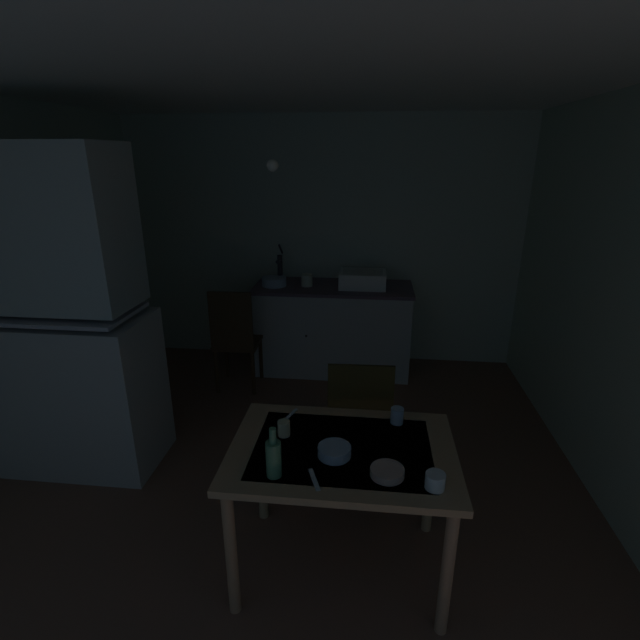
{
  "coord_description": "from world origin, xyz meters",
  "views": [
    {
      "loc": [
        0.5,
        -2.78,
        2.07
      ],
      "look_at": [
        0.19,
        0.04,
        1.06
      ],
      "focal_mm": 26.05,
      "sensor_mm": 36.0,
      "label": 1
    }
  ],
  "objects": [
    {
      "name": "sink_basin",
      "position": [
        0.43,
        1.57,
        0.95
      ],
      "size": [
        0.44,
        0.34,
        0.15
      ],
      "color": "white",
      "rests_on": "counter_cabinet"
    },
    {
      "name": "counter_cabinet",
      "position": [
        0.15,
        1.57,
        0.44
      ],
      "size": [
        1.53,
        0.64,
        0.87
      ],
      "color": "#B1B3AA",
      "rests_on": "ground"
    },
    {
      "name": "mixing_bowl_counter",
      "position": [
        -0.42,
        1.52,
        0.92
      ],
      "size": [
        0.24,
        0.24,
        0.08
      ],
      "primitive_type": "cylinder",
      "color": "#9EB2C6",
      "rests_on": "counter_cabinet"
    },
    {
      "name": "table_knife",
      "position": [
        0.09,
        -0.63,
        0.74
      ],
      "size": [
        0.08,
        0.19,
        0.0
      ],
      "primitive_type": "cube",
      "rotation": [
        0.0,
        0.0,
        1.23
      ],
      "color": "silver",
      "rests_on": "dining_table"
    },
    {
      "name": "mug_dark",
      "position": [
        0.67,
        -0.62,
        0.78
      ],
      "size": [
        0.07,
        0.07,
        0.09
      ],
      "primitive_type": "cylinder",
      "color": "#9EB2C6",
      "rests_on": "dining_table"
    },
    {
      "name": "serving_bowl_wide",
      "position": [
        0.36,
        -0.94,
        0.76
      ],
      "size": [
        0.16,
        0.16,
        0.05
      ],
      "primitive_type": "cylinder",
      "color": "#9EB2C6",
      "rests_on": "dining_table"
    },
    {
      "name": "stoneware_crock",
      "position": [
        -0.1,
        1.54,
        0.93
      ],
      "size": [
        0.11,
        0.11,
        0.12
      ],
      "primitive_type": "cylinder",
      "color": "beige",
      "rests_on": "counter_cabinet"
    },
    {
      "name": "teaspoon_near_bowl",
      "position": [
        0.29,
        -1.12,
        0.74
      ],
      "size": [
        0.07,
        0.15,
        0.0
      ],
      "primitive_type": "cube",
      "rotation": [
        0.0,
        0.0,
        5.08
      ],
      "color": "beige",
      "rests_on": "dining_table"
    },
    {
      "name": "mug_tall",
      "position": [
        0.1,
        -0.8,
        0.78
      ],
      "size": [
        0.06,
        0.06,
        0.08
      ],
      "primitive_type": "cylinder",
      "color": "beige",
      "rests_on": "dining_table"
    },
    {
      "name": "soup_bowl_small",
      "position": [
        0.61,
        -1.06,
        0.75
      ],
      "size": [
        0.15,
        0.15,
        0.03
      ],
      "primitive_type": "cylinder",
      "color": "tan",
      "rests_on": "dining_table"
    },
    {
      "name": "chair_far_side",
      "position": [
        0.47,
        -0.28,
        0.5
      ],
      "size": [
        0.41,
        0.41,
        0.95
      ],
      "color": "#382914",
      "rests_on": "ground"
    },
    {
      "name": "dining_table",
      "position": [
        0.4,
        -0.88,
        0.64
      ],
      "size": [
        1.09,
        0.74,
        0.74
      ],
      "color": "tan",
      "rests_on": "ground"
    },
    {
      "name": "hutch_cabinet",
      "position": [
        -1.45,
        -0.14,
        1.01
      ],
      "size": [
        1.01,
        0.57,
        2.15
      ],
      "color": "#B1B3AA",
      "rests_on": "ground"
    },
    {
      "name": "pendant_bulb",
      "position": [
        -0.15,
        0.31,
        2.01
      ],
      "size": [
        0.08,
        0.08,
        0.08
      ],
      "primitive_type": "sphere",
      "color": "#F9EFCC"
    },
    {
      "name": "glass_bottle",
      "position": [
        0.11,
        -1.11,
        0.83
      ],
      "size": [
        0.07,
        0.07,
        0.24
      ],
      "color": "#4C7F56",
      "rests_on": "dining_table"
    },
    {
      "name": "wall_right",
      "position": [
        2.02,
        0.0,
        1.23
      ],
      "size": [
        0.1,
        3.87,
        2.45
      ],
      "primitive_type": "cube",
      "color": "#B7C8A9",
      "rests_on": "ground"
    },
    {
      "name": "teacup_cream",
      "position": [
        0.81,
        -1.12,
        0.77
      ],
      "size": [
        0.08,
        0.08,
        0.07
      ],
      "primitive_type": "cylinder",
      "color": "white",
      "rests_on": "dining_table"
    },
    {
      "name": "wall_back",
      "position": [
        0.0,
        1.94,
        1.23
      ],
      "size": [
        4.04,
        0.1,
        2.45
      ],
      "primitive_type": "cube",
      "color": "beige",
      "rests_on": "ground"
    },
    {
      "name": "chair_by_counter",
      "position": [
        -0.69,
        1.02,
        0.51
      ],
      "size": [
        0.41,
        0.41,
        0.98
      ],
      "color": "#3A2312",
      "rests_on": "ground"
    },
    {
      "name": "ceiling_slab",
      "position": [
        0.0,
        0.0,
        2.5
      ],
      "size": [
        4.04,
        3.87,
        0.1
      ],
      "primitive_type": "cube",
      "color": "silver"
    },
    {
      "name": "ground_plane",
      "position": [
        0.0,
        0.0,
        0.0
      ],
      "size": [
        4.94,
        4.94,
        0.0
      ],
      "primitive_type": "plane",
      "color": "brown"
    },
    {
      "name": "hand_pump",
      "position": [
        -0.38,
        1.61,
        1.04
      ],
      "size": [
        0.05,
        0.27,
        0.39
      ],
      "color": "#232328",
      "rests_on": "counter_cabinet"
    }
  ]
}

